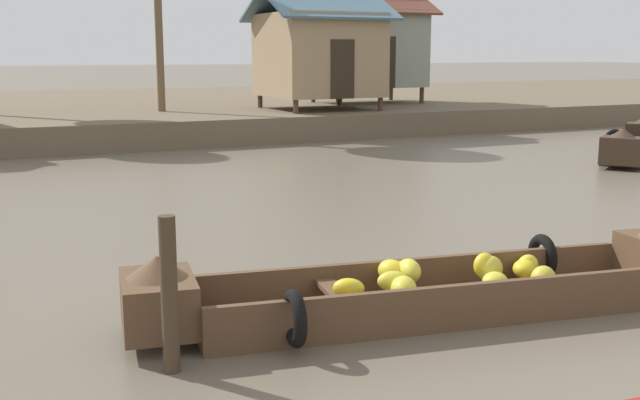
{
  "coord_description": "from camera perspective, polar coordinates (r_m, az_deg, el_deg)",
  "views": [
    {
      "loc": [
        -4.56,
        -2.06,
        2.61
      ],
      "look_at": [
        -0.2,
        7.12,
        0.68
      ],
      "focal_mm": 43.67,
      "sensor_mm": 36.0,
      "label": 1
    }
  ],
  "objects": [
    {
      "name": "stilt_house_right",
      "position": [
        28.97,
        3.51,
        11.16
      ],
      "size": [
        4.45,
        3.09,
        4.08
      ],
      "color": "#4C3826",
      "rests_on": "riverbank_strip"
    },
    {
      "name": "fishing_skiff_distant",
      "position": [
        20.76,
        21.99,
        3.73
      ],
      "size": [
        4.25,
        3.4,
        0.94
      ],
      "color": "#3D2D21",
      "rests_on": "ground"
    },
    {
      "name": "stilt_house_mid_right",
      "position": [
        25.74,
        -0.1,
        10.73
      ],
      "size": [
        4.06,
        3.91,
        3.93
      ],
      "color": "#4C3826",
      "rests_on": "riverbank_strip"
    },
    {
      "name": "banana_boat",
      "position": [
        7.99,
        8.49,
        -6.36
      ],
      "size": [
        6.2,
        1.88,
        0.81
      ],
      "color": "brown",
      "rests_on": "ground"
    },
    {
      "name": "mooring_post",
      "position": [
        6.51,
        -10.98,
        -6.86
      ],
      "size": [
        0.14,
        0.14,
        1.33
      ],
      "primitive_type": "cylinder",
      "color": "#423323",
      "rests_on": "ground"
    },
    {
      "name": "ground_plane",
      "position": [
        13.16,
        -4.58,
        -0.7
      ],
      "size": [
        300.0,
        300.0,
        0.0
      ],
      "primitive_type": "plane",
      "color": "#665B4C"
    },
    {
      "name": "riverbank_strip",
      "position": [
        30.99,
        -16.95,
        6.2
      ],
      "size": [
        160.0,
        20.0,
        0.76
      ],
      "primitive_type": "cube",
      "color": "brown",
      "rests_on": "ground"
    }
  ]
}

